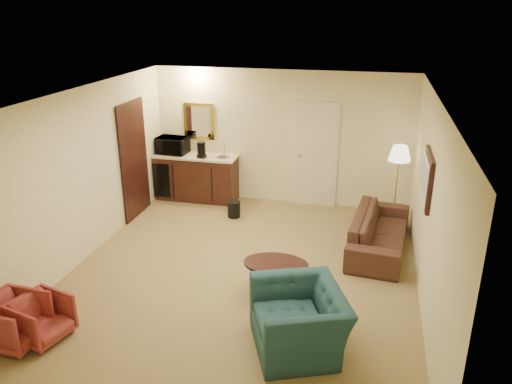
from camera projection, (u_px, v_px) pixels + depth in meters
ground at (242, 274)px, 7.35m from camera, size 6.00×6.00×0.00m
room_walls at (248, 147)px, 7.47m from camera, size 5.02×6.01×2.61m
wetbar_cabinet at (197, 177)px, 10.02m from camera, size 1.64×0.58×0.92m
sofa at (380, 226)px, 7.97m from camera, size 0.81×2.12×0.81m
teal_armchair at (299, 310)px, 5.63m from camera, size 1.10×1.31×0.98m
rose_chair_near at (41, 317)px, 5.84m from camera, size 0.66×0.69×0.59m
rose_chair_far at (14, 319)px, 5.75m from camera, size 0.62×0.66×0.65m
coffee_table at (276, 279)px, 6.72m from camera, size 0.88×0.60×0.50m
floor_lamp at (396, 185)px, 8.80m from camera, size 0.50×0.50×1.45m
waste_bin at (234, 209)px, 9.27m from camera, size 0.29×0.29×0.30m
microwave at (172, 143)px, 9.92m from camera, size 0.62×0.37×0.41m
coffee_maker at (201, 150)px, 9.67m from camera, size 0.20×0.20×0.30m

